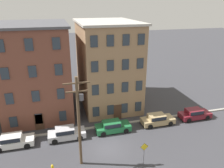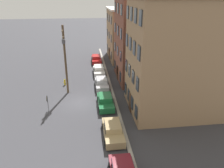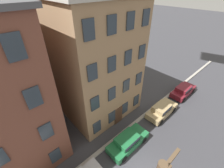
{
  "view_description": "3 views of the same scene",
  "coord_description": "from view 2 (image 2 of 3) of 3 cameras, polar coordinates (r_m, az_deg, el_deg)",
  "views": [
    {
      "loc": [
        -4.91,
        -19.82,
        15.37
      ],
      "look_at": [
        1.6,
        4.38,
        5.94
      ],
      "focal_mm": 35.0,
      "sensor_mm": 36.0,
      "label": 1
    },
    {
      "loc": [
        25.2,
        1.03,
        13.04
      ],
      "look_at": [
        1.72,
        3.92,
        3.1
      ],
      "focal_mm": 35.0,
      "sensor_mm": 36.0,
      "label": 2
    },
    {
      "loc": [
        -5.82,
        -2.35,
        13.53
      ],
      "look_at": [
        0.87,
        4.91,
        6.79
      ],
      "focal_mm": 24.0,
      "sensor_mm": 36.0,
      "label": 3
    }
  ],
  "objects": [
    {
      "name": "car_red",
      "position": [
        44.15,
        -4.11,
        6.58
      ],
      "size": [
        4.4,
        1.92,
        1.43
      ],
      "color": "#B21E1E",
      "rests_on": "ground_plane"
    },
    {
      "name": "utility_pole",
      "position": [
        29.61,
        -12.17,
        6.99
      ],
      "size": [
        2.4,
        0.44,
        9.31
      ],
      "color": "brown",
      "rests_on": "ground_plane"
    },
    {
      "name": "apartment_corner",
      "position": [
        46.59,
        5.71,
        12.94
      ],
      "size": [
        11.07,
        10.73,
        10.26
      ],
      "color": "#9E7A56",
      "rests_on": "ground_plane"
    },
    {
      "name": "apartment_midblock",
      "position": [
        35.13,
        11.26,
        11.5
      ],
      "size": [
        9.4,
        12.2,
        12.8
      ],
      "color": "brown",
      "rests_on": "ground_plane"
    },
    {
      "name": "car_tan",
      "position": [
        21.62,
        0.23,
        -11.85
      ],
      "size": [
        4.4,
        1.92,
        1.43
      ],
      "color": "tan",
      "rests_on": "ground_plane"
    },
    {
      "name": "ground_plane",
      "position": [
        28.39,
        -8.35,
        -4.8
      ],
      "size": [
        200.0,
        200.0,
        0.0
      ],
      "primitive_type": "plane",
      "color": "#38383D"
    },
    {
      "name": "car_silver",
      "position": [
        32.13,
        -2.73,
        0.28
      ],
      "size": [
        4.4,
        1.92,
        1.43
      ],
      "color": "#B7B7BC",
      "rests_on": "ground_plane"
    },
    {
      "name": "car_green",
      "position": [
        26.94,
        -1.73,
        -4.36
      ],
      "size": [
        4.4,
        1.92,
        1.43
      ],
      "color": "#1E6638",
      "rests_on": "ground_plane"
    },
    {
      "name": "caution_sign",
      "position": [
        25.55,
        -16.46,
        -4.62
      ],
      "size": [
        0.85,
        0.08,
        2.55
      ],
      "color": "slate",
      "rests_on": "ground_plane"
    },
    {
      "name": "kerb_strip",
      "position": [
        28.55,
        0.72,
        -4.2
      ],
      "size": [
        56.0,
        0.36,
        0.16
      ],
      "primitive_type": "cube",
      "color": "#9E998E",
      "rests_on": "ground_plane"
    },
    {
      "name": "apartment_far",
      "position": [
        25.74,
        18.33,
        6.79
      ],
      "size": [
        8.56,
        12.3,
        12.85
      ],
      "color": "#9E7A56",
      "rests_on": "ground_plane"
    },
    {
      "name": "car_white",
      "position": [
        37.64,
        -3.45,
        3.7
      ],
      "size": [
        4.4,
        1.92,
        1.43
      ],
      "color": "silver",
      "rests_on": "ground_plane"
    },
    {
      "name": "fire_hydrant",
      "position": [
        33.87,
        -12.21,
        0.5
      ],
      "size": [
        0.24,
        0.34,
        0.96
      ],
      "color": "yellow",
      "rests_on": "ground_plane"
    }
  ]
}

